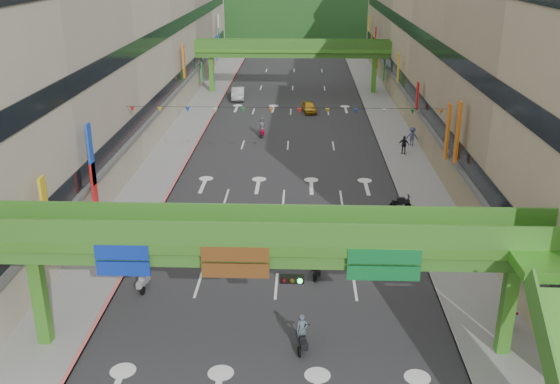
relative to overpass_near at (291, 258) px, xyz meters
The scene contains 22 objects.
road_slab 44.93m from the overpass_near, 91.20° to the left, with size 18.00×140.00×0.02m, color #28282B.
sidewalk_left 46.47m from the overpass_near, 104.97° to the left, with size 4.00×140.00×0.15m, color gray.
sidewalk_right 46.03m from the overpass_near, 77.29° to the left, with size 4.00×140.00×0.15m, color gray.
curb_left 46.02m from the overpass_near, 102.67° to the left, with size 0.20×140.00×0.18m, color #CC5959.
curb_right 45.65m from the overpass_near, 79.63° to the left, with size 0.20×140.00×0.18m, color gray.
building_row_left 49.02m from the overpass_near, 114.00° to the left, with size 12.80×95.00×19.00m.
building_row_right 48.30m from the overpass_near, 68.03° to the left, with size 12.80×95.00×19.00m.
overpass_near is the anchor object (origin of this frame).
overpass_far 59.63m from the overpass_near, 90.90° to the left, with size 28.00×2.20×7.10m.
hill_left 155.52m from the overpass_near, 95.88° to the left, with size 168.00×140.00×112.00m, color #1C4419.
hill_right 176.35m from the overpass_near, 82.15° to the left, with size 208.00×176.00×128.00m, color #1C4419.
bunting_string 24.65m from the overpass_near, 92.17° to the left, with size 26.00×0.36×0.47m.
scooter_rider_near 4.38m from the overpass_near, 44.73° to the left, with size 0.71×1.59×1.94m.
scooter_rider_mid 8.97m from the overpass_near, 80.12° to the left, with size 0.83×1.60×1.91m.
scooter_rider_left 11.17m from the overpass_near, 144.70° to the left, with size 0.97×1.60×1.93m.
scooter_rider_far 37.98m from the overpass_near, 95.61° to the left, with size 0.93×1.60×2.11m.
parked_scooter_row 17.82m from the overpass_near, 62.75° to the left, with size 1.60×7.20×1.08m.
car_silver 55.94m from the overpass_near, 98.18° to the left, with size 1.62×4.64×1.53m, color #B7B5BD.
car_yellow 48.67m from the overpass_near, 88.51° to the left, with size 1.50×3.72×1.27m, color gold.
pedestrian_red 12.19m from the overpass_near, 13.34° to the left, with size 0.74×0.58×1.53m, color maroon.
pedestrian_dark 33.75m from the overpass_near, 72.54° to the left, with size 1.00×0.42×1.71m, color black.
pedestrian_blue 36.66m from the overpass_near, 71.97° to the left, with size 0.85×0.55×1.83m, color #3C3F63.
Camera 1 is at (1.34, -19.40, 17.90)m, focal length 40.00 mm.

